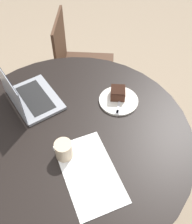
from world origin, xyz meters
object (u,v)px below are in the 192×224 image
(chair, at_px, (79,67))
(plate, at_px, (119,101))
(coffee_glass, at_px, (64,150))
(laptop, at_px, (29,97))

(chair, distance_m, plate, 0.76)
(coffee_glass, bearing_deg, chair, 131.34)
(coffee_glass, distance_m, laptop, 0.41)
(plate, xyz_separation_m, laptop, (-0.36, -0.34, 0.04))
(laptop, bearing_deg, plate, 56.88)
(chair, xyz_separation_m, plate, (0.63, -0.30, 0.31))
(plate, distance_m, laptop, 0.50)
(chair, relative_size, laptop, 2.46)
(chair, relative_size, coffee_glass, 9.33)
(chair, bearing_deg, laptop, -15.66)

